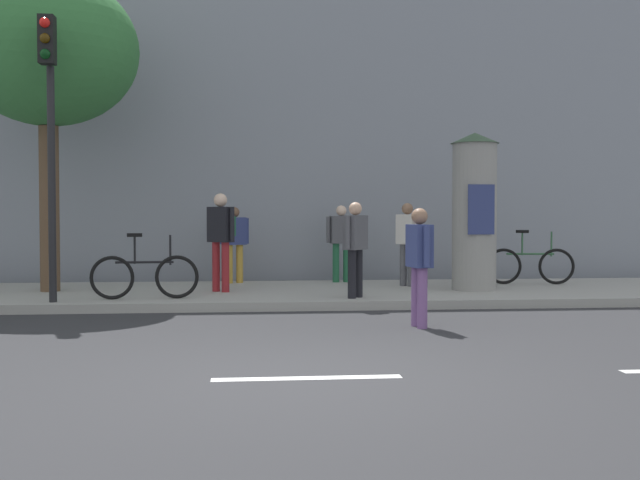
% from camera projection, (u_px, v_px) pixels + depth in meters
% --- Properties ---
extents(ground_plane, '(80.00, 80.00, 0.00)m').
position_uv_depth(ground_plane, '(307.00, 378.00, 7.18)').
color(ground_plane, '#2B2B2D').
extents(sidewalk_curb, '(36.00, 4.00, 0.15)m').
position_uv_depth(sidewalk_curb, '(278.00, 294.00, 14.15)').
color(sidewalk_curb, '#9E9B93').
rests_on(sidewalk_curb, ground_plane).
extents(lane_markings, '(25.80, 0.16, 0.01)m').
position_uv_depth(lane_markings, '(307.00, 378.00, 7.18)').
color(lane_markings, silver).
rests_on(lane_markings, ground_plane).
extents(building_backdrop, '(36.00, 5.00, 9.01)m').
position_uv_depth(building_backdrop, '(270.00, 96.00, 18.98)').
color(building_backdrop, gray).
rests_on(building_backdrop, ground_plane).
extents(traffic_light, '(0.24, 0.45, 4.49)m').
position_uv_depth(traffic_light, '(49.00, 112.00, 11.95)').
color(traffic_light, black).
rests_on(traffic_light, sidewalk_curb).
extents(poster_column, '(0.89, 0.89, 2.91)m').
position_uv_depth(poster_column, '(474.00, 210.00, 14.10)').
color(poster_column, gray).
rests_on(poster_column, sidewalk_curb).
extents(street_tree, '(3.25, 3.25, 5.77)m').
position_uv_depth(street_tree, '(48.00, 51.00, 13.76)').
color(street_tree, brown).
rests_on(street_tree, sidewalk_curb).
extents(pedestrian_tallest, '(0.30, 0.63, 1.64)m').
position_uv_depth(pedestrian_tallest, '(419.00, 257.00, 10.43)').
color(pedestrian_tallest, '#724C84').
rests_on(pedestrian_tallest, ground_plane).
extents(pedestrian_in_dark_shirt, '(0.63, 0.31, 1.59)m').
position_uv_depth(pedestrian_in_dark_shirt, '(341.00, 237.00, 15.77)').
color(pedestrian_in_dark_shirt, '#1E5938').
rests_on(pedestrian_in_dark_shirt, sidewalk_curb).
extents(pedestrian_near_pole, '(0.50, 0.50, 1.62)m').
position_uv_depth(pedestrian_near_pole, '(408.00, 237.00, 14.91)').
color(pedestrian_near_pole, '#4C4C51').
rests_on(pedestrian_near_pole, sidewalk_curb).
extents(pedestrian_with_bag, '(0.53, 0.53, 1.78)m').
position_uv_depth(pedestrian_with_bag, '(221.00, 233.00, 13.79)').
color(pedestrian_with_bag, maroon).
rests_on(pedestrian_with_bag, sidewalk_curb).
extents(pedestrian_in_light_jacket, '(0.47, 0.54, 1.61)m').
position_uv_depth(pedestrian_in_light_jacket, '(355.00, 242.00, 12.77)').
color(pedestrian_in_light_jacket, black).
rests_on(pedestrian_in_light_jacket, sidewalk_curb).
extents(pedestrian_with_backpack, '(0.59, 0.39, 1.55)m').
position_uv_depth(pedestrian_with_backpack, '(234.00, 239.00, 15.55)').
color(pedestrian_with_backpack, '#B78C33').
rests_on(pedestrian_with_backpack, sidewalk_curb).
extents(bicycle_leaning, '(1.77, 0.17, 1.09)m').
position_uv_depth(bicycle_leaning, '(145.00, 276.00, 12.61)').
color(bicycle_leaning, black).
rests_on(bicycle_leaning, sidewalk_curb).
extents(bicycle_upright, '(1.76, 0.32, 1.09)m').
position_uv_depth(bicycle_upright, '(530.00, 265.00, 15.29)').
color(bicycle_upright, black).
rests_on(bicycle_upright, sidewalk_curb).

